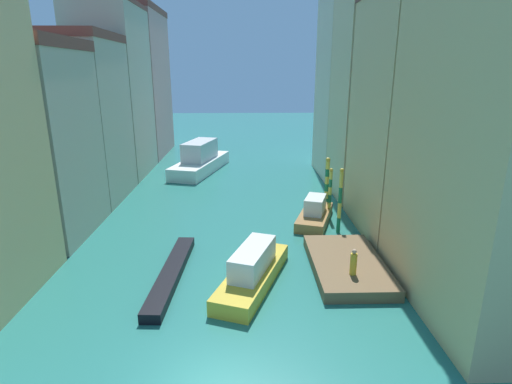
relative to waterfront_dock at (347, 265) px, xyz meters
name	(u,v)px	position (x,y,z in m)	size (l,w,h in m)	color
ground_plane	(231,193)	(-7.28, 15.55, -0.32)	(154.00, 154.00, 0.00)	#28756B
building_left_1	(35,141)	(-20.02, 6.16, 6.30)	(6.40, 8.35, 13.23)	#BCB299
building_left_2	(83,119)	(-20.02, 14.65, 6.83)	(6.40, 8.63, 14.28)	#BCB299
building_left_3	(114,92)	(-20.02, 24.03, 8.69)	(6.40, 9.87, 18.00)	#BCB299
building_left_4	(140,83)	(-20.02, 35.29, 9.23)	(6.40, 12.23, 19.07)	tan
building_right_0	(506,116)	(5.46, -3.74, 8.94)	(6.40, 10.84, 18.50)	#DBB77A
building_right_1	(412,116)	(5.46, 6.29, 7.92)	(6.40, 9.21, 16.46)	#DBB77A
building_right_2	(373,93)	(5.46, 15.05, 8.99)	(6.40, 7.58, 18.62)	beige
building_right_3	(351,75)	(5.46, 23.07, 10.44)	(6.40, 8.56, 21.49)	beige
waterfront_dock	(347,265)	(0.00, 0.00, 0.00)	(4.04, 7.30, 0.65)	brown
person_on_dock	(353,263)	(-0.14, -1.77, 1.00)	(0.36, 0.36, 1.47)	gold
mooring_pole_0	(340,200)	(0.76, 5.65, 2.09)	(0.29, 0.29, 4.74)	#197247
mooring_pole_1	(330,193)	(0.71, 8.77, 1.73)	(0.29, 0.29, 4.01)	#197247
mooring_pole_2	(327,181)	(1.05, 11.72, 1.84)	(0.38, 0.38, 4.22)	#197247
vaporetto_white	(200,160)	(-11.07, 24.52, 0.99)	(6.20, 11.65, 3.51)	white
gondola_black	(171,273)	(-10.07, -0.67, -0.05)	(1.51, 8.96, 0.54)	black
motorboat_0	(253,270)	(-5.51, -1.45, 0.49)	(4.46, 7.64, 2.14)	gold
motorboat_1	(315,213)	(-0.58, 7.86, 0.36)	(3.79, 6.08, 2.00)	olive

